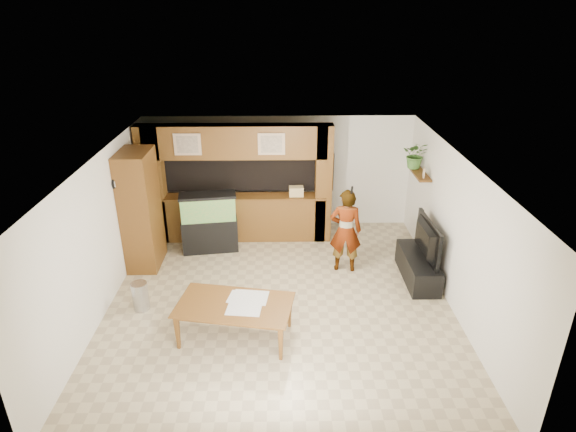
{
  "coord_description": "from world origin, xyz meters",
  "views": [
    {
      "loc": [
        0.03,
        -7.22,
        4.93
      ],
      "look_at": [
        0.16,
        0.6,
        1.39
      ],
      "focal_mm": 30.0,
      "sensor_mm": 36.0,
      "label": 1
    }
  ],
  "objects_px": {
    "pantry_cabinet": "(141,210)",
    "person": "(346,231)",
    "television": "(421,239)",
    "dining_table": "(235,322)",
    "aquarium": "(209,223)"
  },
  "relations": [
    {
      "from": "television",
      "to": "dining_table",
      "type": "distance_m",
      "value": 3.82
    },
    {
      "from": "pantry_cabinet",
      "to": "dining_table",
      "type": "bearing_deg",
      "value": -50.6
    },
    {
      "from": "aquarium",
      "to": "person",
      "type": "xyz_separation_m",
      "value": [
        2.76,
        -0.86,
        0.22
      ]
    },
    {
      "from": "aquarium",
      "to": "television",
      "type": "bearing_deg",
      "value": -24.46
    },
    {
      "from": "television",
      "to": "person",
      "type": "relative_size",
      "value": 0.74
    },
    {
      "from": "aquarium",
      "to": "dining_table",
      "type": "height_order",
      "value": "aquarium"
    },
    {
      "from": "pantry_cabinet",
      "to": "television",
      "type": "xyz_separation_m",
      "value": [
        5.35,
        -0.68,
        -0.33
      ]
    },
    {
      "from": "television",
      "to": "dining_table",
      "type": "height_order",
      "value": "television"
    },
    {
      "from": "pantry_cabinet",
      "to": "person",
      "type": "xyz_separation_m",
      "value": [
        3.98,
        -0.3,
        -0.33
      ]
    },
    {
      "from": "pantry_cabinet",
      "to": "television",
      "type": "relative_size",
      "value": 1.87
    },
    {
      "from": "pantry_cabinet",
      "to": "dining_table",
      "type": "xyz_separation_m",
      "value": [
        2.0,
        -2.43,
        -0.87
      ]
    },
    {
      "from": "person",
      "to": "television",
      "type": "bearing_deg",
      "value": 170.78
    },
    {
      "from": "television",
      "to": "person",
      "type": "bearing_deg",
      "value": 72.84
    },
    {
      "from": "television",
      "to": "person",
      "type": "height_order",
      "value": "person"
    },
    {
      "from": "pantry_cabinet",
      "to": "aquarium",
      "type": "xyz_separation_m",
      "value": [
        1.22,
        0.56,
        -0.55
      ]
    }
  ]
}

